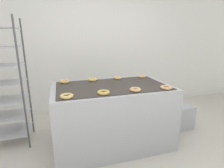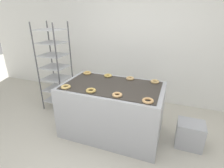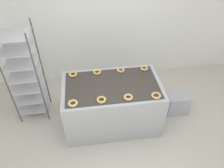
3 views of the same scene
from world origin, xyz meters
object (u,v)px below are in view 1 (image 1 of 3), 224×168
donut_near_left (67,96)px  donut_far_left (65,81)px  glaze_bin (179,116)px  donut_near_midright (135,90)px  donut_far_midleft (92,80)px  donut_far_right (142,76)px  fryer_machine (112,115)px  donut_near_right (166,87)px  donut_far_midright (118,78)px  donut_near_midleft (103,92)px  baking_rack_cart (5,83)px

donut_near_left → donut_far_left: size_ratio=0.98×
glaze_bin → donut_near_midright: size_ratio=2.93×
donut_far_midleft → donut_far_right: 0.80m
fryer_machine → donut_near_midright: size_ratio=11.45×
glaze_bin → donut_far_left: bearing=172.2°
glaze_bin → donut_near_right: donut_near_right is taller
fryer_machine → donut_far_midright: size_ratio=11.70×
donut_far_midleft → donut_far_midright: 0.40m
donut_near_midleft → donut_far_midleft: same height
donut_near_midright → donut_near_left: bearing=-179.3°
donut_far_left → donut_far_midright: size_ratio=1.09×
donut_near_midright → fryer_machine: bearing=121.0°
donut_far_midleft → donut_far_right: (0.80, -0.00, 0.00)m
fryer_machine → donut_near_midleft: 0.59m
donut_far_right → donut_far_midright: bearing=179.5°
fryer_machine → donut_near_midright: (0.19, -0.32, 0.45)m
donut_near_midleft → donut_near_midright: (0.39, -0.00, 0.00)m
donut_near_midright → donut_far_left: 1.03m
donut_near_midleft → donut_near_right: size_ratio=0.99×
donut_far_left → donut_far_midright: donut_far_left is taller
donut_near_midleft → donut_near_right: (0.81, -0.02, -0.00)m
donut_far_left → donut_far_right: 1.20m
fryer_machine → donut_near_left: bearing=-151.2°
glaze_bin → donut_near_right: bearing=-144.3°
donut_near_left → donut_near_right: bearing=-0.5°
donut_far_right → donut_near_midleft: bearing=-140.6°
baking_rack_cart → donut_near_midleft: 1.39m
donut_near_right → donut_far_left: 1.39m
glaze_bin → donut_near_right: 1.00m
donut_near_midright → donut_near_right: bearing=-2.8°
glaze_bin → donut_near_left: 1.98m
donut_near_right → donut_far_midright: bearing=121.0°
donut_near_left → donut_near_midleft: bearing=1.9°
donut_near_right → fryer_machine: bearing=150.5°
donut_near_right → donut_far_midright: donut_far_midright is taller
donut_near_left → donut_far_right: (1.21, 0.67, 0.00)m
donut_near_midright → donut_far_midright: same height
fryer_machine → donut_near_midright: bearing=-59.0°
donut_near_midright → donut_far_left: bearing=140.3°
glaze_bin → fryer_machine: bearing=-175.8°
donut_far_left → donut_near_right: bearing=-29.4°
fryer_machine → donut_far_midleft: size_ratio=11.59×
donut_near_left → donut_near_right: donut_near_left is taller
donut_near_midleft → donut_far_midright: bearing=59.2°
fryer_machine → donut_near_midleft: (-0.20, -0.32, 0.45)m
donut_far_midleft → donut_far_midright: donut_far_midright is taller
donut_far_midleft → donut_far_midright: bearing=-0.1°
glaze_bin → donut_far_right: size_ratio=2.99×
baking_rack_cart → donut_near_midleft: baking_rack_cart is taller
donut_far_midleft → fryer_machine: bearing=-59.4°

